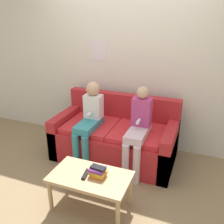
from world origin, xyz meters
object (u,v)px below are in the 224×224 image
at_px(person_left, 89,118).
at_px(person_right, 138,127).
at_px(coffee_table, 90,180).
at_px(tv_remote, 86,174).
at_px(couch, 115,138).

bearing_deg(person_left, person_right, -0.46).
relative_size(coffee_table, person_left, 0.75).
distance_m(person_right, tv_remote, 0.94).
height_order(couch, person_left, person_left).
bearing_deg(person_left, couch, 33.35).
relative_size(person_left, person_right, 0.99).
distance_m(coffee_table, person_right, 0.93).
height_order(couch, coffee_table, couch).
distance_m(person_left, person_right, 0.69).
xyz_separation_m(person_left, tv_remote, (0.37, -0.86, -0.22)).
xyz_separation_m(person_left, person_right, (0.69, -0.01, -0.02)).
distance_m(coffee_table, person_left, 0.99).
distance_m(coffee_table, tv_remote, 0.08).
distance_m(person_left, tv_remote, 0.96).
xyz_separation_m(coffee_table, person_left, (-0.42, 0.85, 0.29)).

